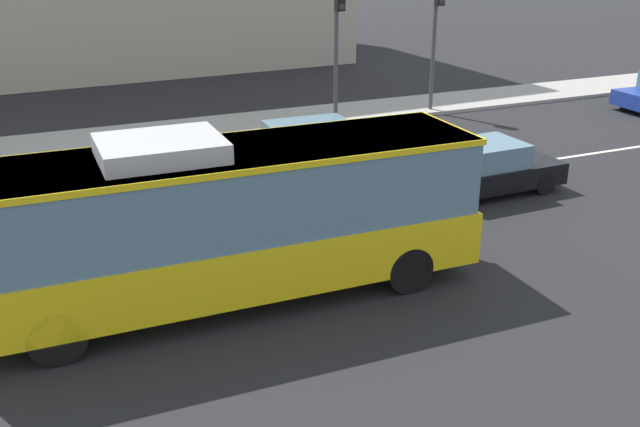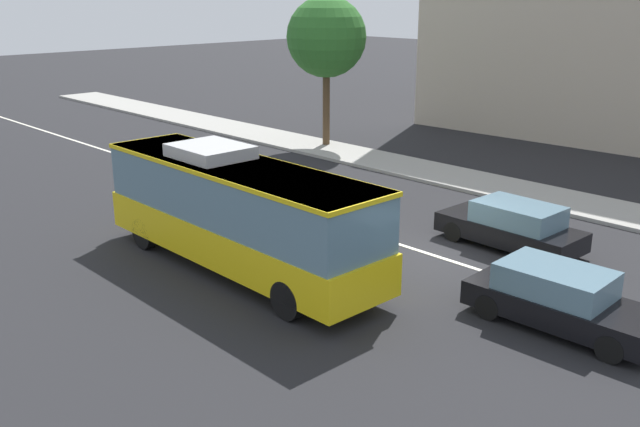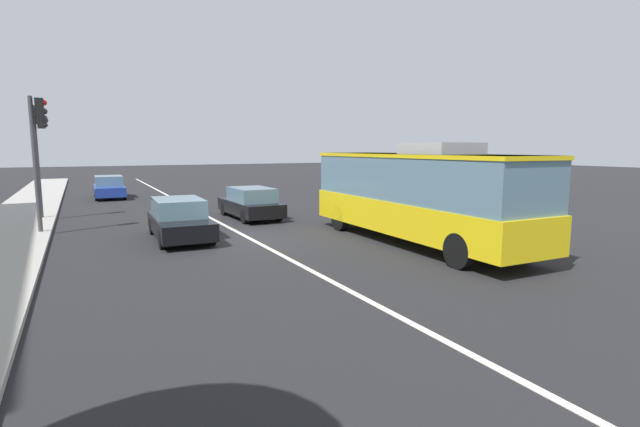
# 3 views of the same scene
# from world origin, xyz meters

# --- Properties ---
(ground_plane) EXTENTS (160.00, 160.00, 0.00)m
(ground_plane) POSITION_xyz_m (0.00, 0.00, 0.00)
(ground_plane) COLOR black
(sidewalk_kerb) EXTENTS (80.00, 2.98, 0.14)m
(sidewalk_kerb) POSITION_xyz_m (0.00, 8.01, 0.07)
(sidewalk_kerb) COLOR #9E9B93
(sidewalk_kerb) RESTS_ON ground_plane
(lane_centre_line) EXTENTS (76.00, 0.16, 0.01)m
(lane_centre_line) POSITION_xyz_m (0.00, 0.00, 0.01)
(lane_centre_line) COLOR silver
(lane_centre_line) RESTS_ON ground_plane
(transit_bus) EXTENTS (10.03, 2.64, 3.46)m
(transit_bus) POSITION_xyz_m (-3.28, -4.88, 1.81)
(transit_bus) COLOR yellow
(transit_bus) RESTS_ON ground_plane
(sedan_black) EXTENTS (4.55, 1.93, 1.46)m
(sedan_black) POSITION_xyz_m (1.26, 2.28, 0.72)
(sedan_black) COLOR black
(sedan_black) RESTS_ON ground_plane
(sedan_black_ahead) EXTENTS (4.55, 1.92, 1.46)m
(sedan_black_ahead) POSITION_xyz_m (4.93, -1.69, 0.72)
(sedan_black_ahead) COLOR black
(sedan_black_ahead) RESTS_ON ground_plane
(traffic_light_near_corner) EXTENTS (0.32, 0.62, 5.20)m
(traffic_light_near_corner) POSITION_xyz_m (4.44, 6.72, 3.56)
(traffic_light_near_corner) COLOR #47474C
(traffic_light_near_corner) RESTS_ON ground_plane
(traffic_light_mid_block) EXTENTS (0.34, 0.62, 5.20)m
(traffic_light_mid_block) POSITION_xyz_m (8.70, 6.94, 3.56)
(traffic_light_mid_block) COLOR #47474C
(traffic_light_mid_block) RESTS_ON ground_plane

